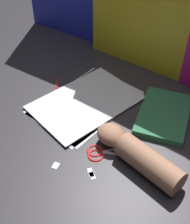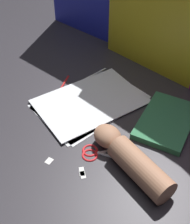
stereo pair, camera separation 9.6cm
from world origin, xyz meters
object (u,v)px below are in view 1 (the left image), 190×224
scissors (103,152)px  hand_forearm (138,155)px  book_closed (164,114)px  paper_stack (86,102)px

scissors → hand_forearm: bearing=22.3°
book_closed → scissors: bearing=-98.2°
paper_stack → book_closed: 0.27m
book_closed → scissors: 0.26m
book_closed → scissors: book_closed is taller
paper_stack → book_closed: (0.23, 0.13, 0.01)m
book_closed → hand_forearm: (0.06, -0.21, 0.03)m
scissors → book_closed: bearing=81.8°
scissors → hand_forearm: (0.10, 0.04, 0.03)m
book_closed → hand_forearm: size_ratio=0.96×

